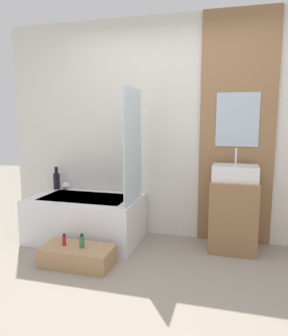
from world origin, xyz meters
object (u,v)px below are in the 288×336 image
(vase_round_light, at_px, (66,186))
(bathtub, at_px, (86,218))
(wooden_step_bench, at_px, (78,256))
(vase_tall_dark, at_px, (57,180))
(bottle_soap_secondary, at_px, (82,241))
(sink, at_px, (235,173))
(bottle_soap_primary, at_px, (64,240))

(vase_round_light, bearing_deg, bathtub, -35.33)
(wooden_step_bench, height_order, vase_round_light, vase_round_light)
(bathtub, height_order, vase_round_light, vase_round_light)
(vase_tall_dark, xyz_separation_m, bottle_soap_secondary, (0.82, -0.96, -0.39))
(wooden_step_bench, distance_m, sink, 1.84)
(wooden_step_bench, relative_size, bottle_soap_secondary, 5.07)
(vase_round_light, bearing_deg, bottle_soap_secondary, -54.10)
(vase_tall_dark, xyz_separation_m, vase_round_light, (0.13, -0.01, -0.07))
(bottle_soap_secondary, bearing_deg, vase_round_light, 125.90)
(vase_round_light, bearing_deg, wooden_step_bench, -56.23)
(bathtub, xyz_separation_m, wooden_step_bench, (0.22, -0.66, -0.17))
(sink, relative_size, vase_tall_dark, 1.63)
(bathtub, xyz_separation_m, vase_round_light, (-0.42, 0.30, 0.30))
(vase_round_light, distance_m, bottle_soap_primary, 1.12)
(sink, distance_m, bottle_soap_secondary, 1.74)
(wooden_step_bench, height_order, bottle_soap_secondary, bottle_soap_secondary)
(wooden_step_bench, height_order, sink, sink)
(bottle_soap_primary, bearing_deg, bathtub, 96.65)
(bottle_soap_primary, relative_size, bottle_soap_secondary, 0.87)
(bathtub, relative_size, wooden_step_bench, 1.82)
(bottle_soap_primary, bearing_deg, vase_round_light, 117.51)
(vase_round_light, bearing_deg, bottle_soap_primary, -62.49)
(bathtub, relative_size, vase_round_light, 13.23)
(bathtub, distance_m, vase_tall_dark, 0.73)
(sink, relative_size, bottle_soap_secondary, 3.42)
(bathtub, relative_size, vase_tall_dark, 4.41)
(wooden_step_bench, bearing_deg, sink, 28.87)
(vase_tall_dark, bearing_deg, wooden_step_bench, -51.37)
(vase_tall_dark, height_order, vase_round_light, vase_tall_dark)
(bottle_soap_primary, bearing_deg, sink, 26.70)
(wooden_step_bench, bearing_deg, vase_round_light, 123.77)
(sink, height_order, vase_round_light, sink)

